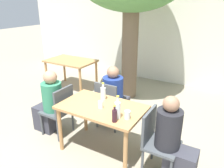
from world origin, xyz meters
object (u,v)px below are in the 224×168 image
object	(u,v)px
dining_table_front	(102,112)
patio_chair_0	(60,108)
water_bottle_0	(103,93)
person_seated_2	(115,97)
person_seated_1	(174,144)
drinking_glass_0	(127,115)
patio_chair_1	(156,139)
person_seated_0	(50,105)
wine_bottle_1	(115,115)
drinking_glass_1	(101,105)
dining_table_back	(71,64)
patio_chair_2	(109,102)
water_bottle_2	(118,110)

from	to	relation	value
dining_table_front	patio_chair_0	size ratio (longest dim) A/B	1.39
water_bottle_0	person_seated_2	bearing A→B (deg)	102.69
patio_chair_0	person_seated_1	world-z (taller)	person_seated_1
drinking_glass_0	patio_chair_1	bearing A→B (deg)	19.69
person_seated_0	wine_bottle_1	distance (m)	1.54
person_seated_0	drinking_glass_1	size ratio (longest dim) A/B	10.75
dining_table_front	dining_table_back	size ratio (longest dim) A/B	1.01
patio_chair_0	patio_chair_2	size ratio (longest dim) A/B	1.00
dining_table_back	person_seated_1	world-z (taller)	person_seated_1
person_seated_2	water_bottle_0	distance (m)	0.75
patio_chair_0	water_bottle_0	bearing A→B (deg)	105.32
person_seated_2	person_seated_1	bearing A→B (deg)	147.78
patio_chair_1	water_bottle_2	world-z (taller)	water_bottle_2
dining_table_back	person_seated_1	xyz separation A→B (m)	(3.20, -1.78, -0.16)
person_seated_0	person_seated_2	bearing A→B (deg)	135.16
patio_chair_1	wine_bottle_1	distance (m)	0.66
water_bottle_2	person_seated_2	bearing A→B (deg)	120.96
wine_bottle_1	water_bottle_2	xyz separation A→B (m)	(-0.01, 0.10, 0.04)
person_seated_2	patio_chair_2	bearing A→B (deg)	90.00
water_bottle_0	drinking_glass_1	world-z (taller)	water_bottle_0
patio_chair_0	person_seated_2	size ratio (longest dim) A/B	0.78
patio_chair_0	person_seated_2	xyz separation A→B (m)	(0.61, 0.85, 0.01)
patio_chair_2	drinking_glass_0	size ratio (longest dim) A/B	8.10
dining_table_back	water_bottle_0	size ratio (longest dim) A/B	4.45
patio_chair_0	person_seated_2	distance (m)	1.05
patio_chair_1	person_seated_1	world-z (taller)	person_seated_1
water_bottle_0	water_bottle_2	xyz separation A→B (m)	(0.48, -0.39, 0.02)
dining_table_front	patio_chair_1	size ratio (longest dim) A/B	1.39
patio_chair_1	water_bottle_0	bearing A→B (deg)	77.93
patio_chair_2	water_bottle_2	size ratio (longest dim) A/B	2.80
dining_table_back	patio_chair_2	size ratio (longest dim) A/B	1.38
wine_bottle_1	dining_table_back	bearing A→B (deg)	140.32
drinking_glass_0	drinking_glass_1	world-z (taller)	drinking_glass_0
water_bottle_2	dining_table_back	bearing A→B (deg)	141.62
dining_table_back	drinking_glass_1	distance (m)	2.81
patio_chair_2	person_seated_2	bearing A→B (deg)	-90.00
dining_table_back	drinking_glass_0	bearing A→B (deg)	-36.38
patio_chair_2	water_bottle_0	xyz separation A→B (m)	(0.14, -0.41, 0.37)
water_bottle_0	drinking_glass_0	size ratio (longest dim) A/B	2.51
patio_chair_1	drinking_glass_0	bearing A→B (deg)	109.69
patio_chair_2	drinking_glass_1	xyz separation A→B (m)	(0.27, -0.67, 0.32)
drinking_glass_0	dining_table_front	bearing A→B (deg)	164.67
water_bottle_0	water_bottle_2	world-z (taller)	water_bottle_2
dining_table_front	drinking_glass_1	size ratio (longest dim) A/B	11.58
wine_bottle_1	drinking_glass_0	distance (m)	0.19
dining_table_back	drinking_glass_0	distance (m)	3.22
dining_table_back	patio_chair_1	world-z (taller)	patio_chair_1
person_seated_1	person_seated_2	bearing A→B (deg)	57.78
patio_chair_1	person_seated_0	distance (m)	1.95
dining_table_front	person_seated_1	bearing A→B (deg)	-0.00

